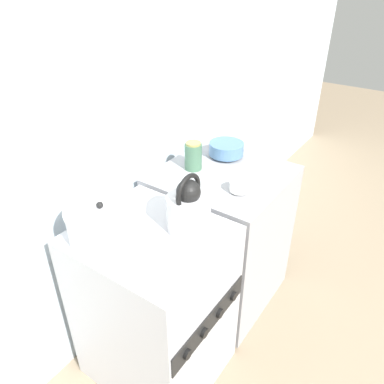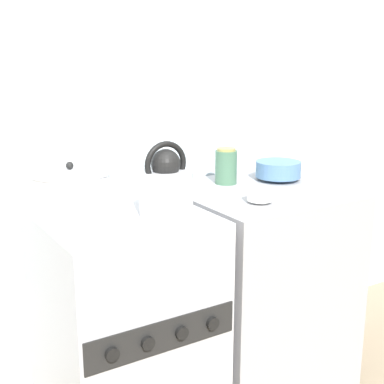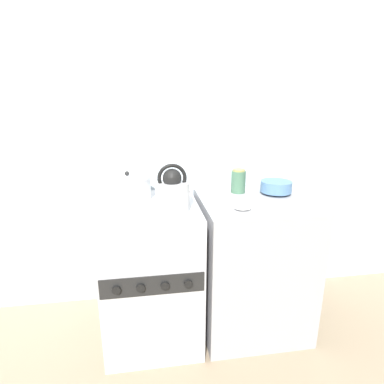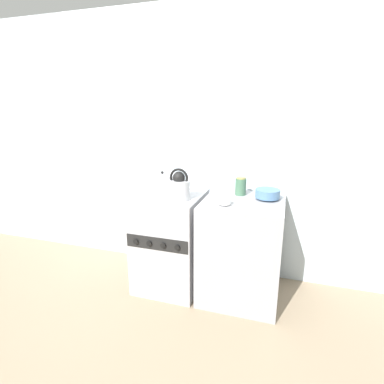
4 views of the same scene
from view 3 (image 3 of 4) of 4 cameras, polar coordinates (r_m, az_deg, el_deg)
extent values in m
plane|color=gray|center=(1.97, -6.97, -30.41)|extent=(12.00, 12.00, 0.00)
cube|color=silver|center=(2.09, -8.83, 11.24)|extent=(7.00, 0.06, 2.50)
cube|color=#B2B2B7|center=(1.94, -7.73, -14.76)|extent=(0.56, 0.62, 0.87)
cube|color=black|center=(1.62, -7.65, -17.25)|extent=(0.54, 0.01, 0.11)
cylinder|color=black|center=(1.62, -14.39, -17.63)|extent=(0.04, 0.02, 0.04)
cylinder|color=black|center=(1.61, -9.93, -17.55)|extent=(0.04, 0.02, 0.04)
cylinder|color=black|center=(1.61, -5.35, -17.36)|extent=(0.04, 0.02, 0.04)
cylinder|color=black|center=(1.62, -0.91, -17.08)|extent=(0.04, 0.02, 0.04)
cube|color=#99999E|center=(2.06, 10.87, -12.95)|extent=(0.65, 0.66, 0.87)
cylinder|color=silver|center=(1.63, -3.91, -0.91)|extent=(0.18, 0.18, 0.16)
sphere|color=black|center=(1.60, -3.99, 2.67)|extent=(0.10, 0.10, 0.10)
torus|color=black|center=(1.60, -3.99, 2.63)|extent=(0.16, 0.02, 0.16)
cone|color=silver|center=(1.63, -0.86, 0.03)|extent=(0.09, 0.04, 0.07)
cylinder|color=silver|center=(1.87, -12.26, 0.64)|extent=(0.28, 0.28, 0.13)
cylinder|color=silver|center=(1.85, -12.40, 2.84)|extent=(0.29, 0.29, 0.01)
sphere|color=black|center=(1.84, -12.44, 3.48)|extent=(0.03, 0.03, 0.03)
cylinder|color=#4C729E|center=(2.03, 15.51, -0.14)|extent=(0.09, 0.09, 0.02)
cylinder|color=#4C729E|center=(2.02, 15.60, 1.03)|extent=(0.20, 0.20, 0.07)
cylinder|color=white|center=(1.69, 9.39, -3.11)|extent=(0.04, 0.04, 0.01)
cylinder|color=white|center=(1.69, 9.44, -2.18)|extent=(0.10, 0.10, 0.05)
cylinder|color=#3F664C|center=(2.00, 8.68, 1.93)|extent=(0.09, 0.09, 0.14)
cylinder|color=#998C4C|center=(1.98, 8.77, 4.13)|extent=(0.08, 0.08, 0.01)
camera|label=1|loc=(1.29, -63.38, 26.60)|focal=35.00mm
camera|label=2|loc=(0.73, -98.17, -4.25)|focal=50.00mm
camera|label=4|loc=(1.17, 118.34, 0.27)|focal=28.00mm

